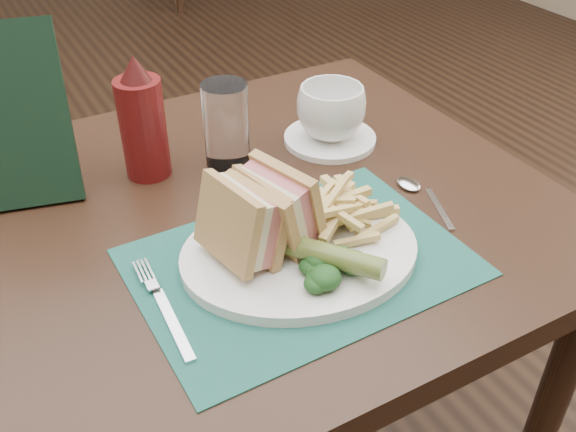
% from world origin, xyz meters
% --- Properties ---
extents(floor, '(7.00, 7.00, 0.00)m').
position_xyz_m(floor, '(0.00, 0.00, 0.00)').
color(floor, black).
rests_on(floor, ground).
extents(table_main, '(0.90, 0.75, 0.75)m').
position_xyz_m(table_main, '(0.00, -0.50, 0.38)').
color(table_main, black).
rests_on(table_main, ground).
extents(placemat, '(0.41, 0.29, 0.00)m').
position_xyz_m(placemat, '(0.02, -0.65, 0.75)').
color(placemat, '#195146').
rests_on(placemat, table_main).
extents(plate, '(0.34, 0.30, 0.01)m').
position_xyz_m(plate, '(0.03, -0.64, 0.76)').
color(plate, white).
rests_on(plate, placemat).
extents(sandwich_half_a, '(0.10, 0.12, 0.10)m').
position_xyz_m(sandwich_half_a, '(-0.06, -0.62, 0.82)').
color(sandwich_half_a, tan).
rests_on(sandwich_half_a, plate).
extents(sandwich_half_b, '(0.10, 0.12, 0.11)m').
position_xyz_m(sandwich_half_b, '(-0.01, -0.62, 0.82)').
color(sandwich_half_b, tan).
rests_on(sandwich_half_b, plate).
extents(kale_garnish, '(0.11, 0.08, 0.03)m').
position_xyz_m(kale_garnish, '(0.03, -0.70, 0.78)').
color(kale_garnish, '#143815').
rests_on(kale_garnish, plate).
extents(pickle_spear, '(0.09, 0.11, 0.03)m').
position_xyz_m(pickle_spear, '(0.04, -0.70, 0.79)').
color(pickle_spear, '#506225').
rests_on(pickle_spear, plate).
extents(fries_pile, '(0.18, 0.20, 0.06)m').
position_xyz_m(fries_pile, '(0.09, -0.62, 0.80)').
color(fries_pile, tan).
rests_on(fries_pile, plate).
extents(fork, '(0.04, 0.17, 0.01)m').
position_xyz_m(fork, '(-0.15, -0.65, 0.76)').
color(fork, silver).
rests_on(fork, placemat).
extents(spoon, '(0.08, 0.15, 0.01)m').
position_xyz_m(spoon, '(0.25, -0.62, 0.76)').
color(spoon, silver).
rests_on(spoon, table_main).
extents(saucer, '(0.18, 0.18, 0.01)m').
position_xyz_m(saucer, '(0.22, -0.41, 0.76)').
color(saucer, white).
rests_on(saucer, table_main).
extents(coffee_cup, '(0.15, 0.15, 0.09)m').
position_xyz_m(coffee_cup, '(0.22, -0.41, 0.80)').
color(coffee_cup, white).
rests_on(coffee_cup, saucer).
extents(drinking_glass, '(0.08, 0.08, 0.13)m').
position_xyz_m(drinking_glass, '(0.05, -0.38, 0.81)').
color(drinking_glass, white).
rests_on(drinking_glass, table_main).
extents(ketchup_bottle, '(0.07, 0.07, 0.19)m').
position_xyz_m(ketchup_bottle, '(-0.07, -0.35, 0.84)').
color(ketchup_bottle, '#510D0E').
rests_on(ketchup_bottle, table_main).
extents(check_presenter, '(0.17, 0.13, 0.24)m').
position_xyz_m(check_presenter, '(-0.24, -0.32, 0.87)').
color(check_presenter, black).
rests_on(check_presenter, table_main).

